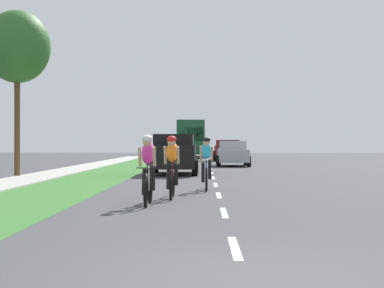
{
  "coord_description": "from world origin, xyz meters",
  "views": [
    {
      "loc": [
        -0.43,
        -5.98,
        1.4
      ],
      "look_at": [
        -0.88,
        19.12,
        1.36
      ],
      "focal_mm": 55.93,
      "sensor_mm": 36.0,
      "label": 1
    }
  ],
  "objects_px": {
    "cyclist_trailing": "(172,166)",
    "sedan_silver": "(233,153)",
    "cyclist_distant": "(206,163)",
    "suv_black": "(174,153)",
    "bus_dark_green": "(192,137)",
    "street_tree_near": "(17,48)",
    "pickup_maroon": "(227,150)",
    "cyclist_lead": "(148,169)"
  },
  "relations": [
    {
      "from": "pickup_maroon",
      "to": "bus_dark_green",
      "type": "relative_size",
      "value": 0.44
    },
    {
      "from": "cyclist_lead",
      "to": "cyclist_trailing",
      "type": "height_order",
      "value": "same"
    },
    {
      "from": "cyclist_distant",
      "to": "suv_black",
      "type": "bearing_deg",
      "value": 98.69
    },
    {
      "from": "cyclist_trailing",
      "to": "sedan_silver",
      "type": "distance_m",
      "value": 21.5
    },
    {
      "from": "cyclist_distant",
      "to": "bus_dark_green",
      "type": "relative_size",
      "value": 0.15
    },
    {
      "from": "suv_black",
      "to": "sedan_silver",
      "type": "xyz_separation_m",
      "value": [
        3.11,
        9.58,
        -0.18
      ]
    },
    {
      "from": "cyclist_distant",
      "to": "cyclist_lead",
      "type": "bearing_deg",
      "value": -107.14
    },
    {
      "from": "pickup_maroon",
      "to": "street_tree_near",
      "type": "bearing_deg",
      "value": -112.56
    },
    {
      "from": "suv_black",
      "to": "pickup_maroon",
      "type": "bearing_deg",
      "value": 81.17
    },
    {
      "from": "street_tree_near",
      "to": "cyclist_lead",
      "type": "bearing_deg",
      "value": -59.98
    },
    {
      "from": "sedan_silver",
      "to": "street_tree_near",
      "type": "distance_m",
      "value": 15.89
    },
    {
      "from": "pickup_maroon",
      "to": "suv_black",
      "type": "bearing_deg",
      "value": -98.83
    },
    {
      "from": "street_tree_near",
      "to": "suv_black",
      "type": "bearing_deg",
      "value": 19.82
    },
    {
      "from": "cyclist_lead",
      "to": "cyclist_distant",
      "type": "height_order",
      "value": "same"
    },
    {
      "from": "suv_black",
      "to": "street_tree_near",
      "type": "height_order",
      "value": "street_tree_near"
    },
    {
      "from": "cyclist_lead",
      "to": "bus_dark_green",
      "type": "xyz_separation_m",
      "value": [
        0.16,
        45.34,
        1.17
      ]
    },
    {
      "from": "cyclist_lead",
      "to": "bus_dark_green",
      "type": "height_order",
      "value": "bus_dark_green"
    },
    {
      "from": "suv_black",
      "to": "street_tree_near",
      "type": "xyz_separation_m",
      "value": [
        -6.39,
        -2.3,
        4.4
      ]
    },
    {
      "from": "cyclist_lead",
      "to": "pickup_maroon",
      "type": "relative_size",
      "value": 0.34
    },
    {
      "from": "cyclist_lead",
      "to": "bus_dark_green",
      "type": "relative_size",
      "value": 0.15
    },
    {
      "from": "cyclist_distant",
      "to": "bus_dark_green",
      "type": "height_order",
      "value": "bus_dark_green"
    },
    {
      "from": "pickup_maroon",
      "to": "cyclist_lead",
      "type": "bearing_deg",
      "value": -95.31
    },
    {
      "from": "cyclist_lead",
      "to": "cyclist_trailing",
      "type": "relative_size",
      "value": 1.0
    },
    {
      "from": "sedan_silver",
      "to": "bus_dark_green",
      "type": "xyz_separation_m",
      "value": [
        -2.9,
        22.31,
        1.21
      ]
    },
    {
      "from": "sedan_silver",
      "to": "bus_dark_green",
      "type": "height_order",
      "value": "bus_dark_green"
    },
    {
      "from": "suv_black",
      "to": "sedan_silver",
      "type": "height_order",
      "value": "suv_black"
    },
    {
      "from": "street_tree_near",
      "to": "bus_dark_green",
      "type": "bearing_deg",
      "value": 79.07
    },
    {
      "from": "sedan_silver",
      "to": "pickup_maroon",
      "type": "bearing_deg",
      "value": 89.33
    },
    {
      "from": "bus_dark_green",
      "to": "sedan_silver",
      "type": "bearing_deg",
      "value": -82.6
    },
    {
      "from": "cyclist_distant",
      "to": "street_tree_near",
      "type": "xyz_separation_m",
      "value": [
        -7.78,
        6.8,
        4.54
      ]
    },
    {
      "from": "cyclist_lead",
      "to": "street_tree_near",
      "type": "bearing_deg",
      "value": 120.02
    },
    {
      "from": "sedan_silver",
      "to": "bus_dark_green",
      "type": "relative_size",
      "value": 0.37
    },
    {
      "from": "cyclist_distant",
      "to": "pickup_maroon",
      "type": "distance_m",
      "value": 30.06
    },
    {
      "from": "pickup_maroon",
      "to": "bus_dark_green",
      "type": "bearing_deg",
      "value": 105.41
    },
    {
      "from": "suv_black",
      "to": "cyclist_trailing",
      "type": "bearing_deg",
      "value": -87.53
    },
    {
      "from": "pickup_maroon",
      "to": "sedan_silver",
      "type": "bearing_deg",
      "value": -90.67
    },
    {
      "from": "street_tree_near",
      "to": "cyclist_distant",
      "type": "bearing_deg",
      "value": -41.17
    },
    {
      "from": "cyclist_trailing",
      "to": "bus_dark_green",
      "type": "bearing_deg",
      "value": 90.39
    },
    {
      "from": "cyclist_trailing",
      "to": "suv_black",
      "type": "xyz_separation_m",
      "value": [
        -0.51,
        11.76,
        0.14
      ]
    },
    {
      "from": "cyclist_distant",
      "to": "bus_dark_green",
      "type": "xyz_separation_m",
      "value": [
        -1.18,
        41.0,
        1.17
      ]
    },
    {
      "from": "cyclist_trailing",
      "to": "bus_dark_green",
      "type": "relative_size",
      "value": 0.15
    },
    {
      "from": "suv_black",
      "to": "bus_dark_green",
      "type": "height_order",
      "value": "bus_dark_green"
    }
  ]
}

